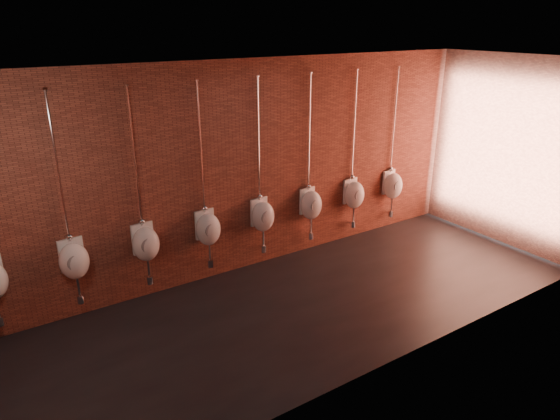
# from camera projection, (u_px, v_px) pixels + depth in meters

# --- Properties ---
(ground) EXTENTS (8.50, 8.50, 0.00)m
(ground) POSITION_uv_depth(u_px,v_px,m) (301.00, 308.00, 6.82)
(ground) COLOR black
(ground) RESTS_ON ground
(room_shell) EXTENTS (8.54, 3.04, 3.22)m
(room_shell) POSITION_uv_depth(u_px,v_px,m) (303.00, 166.00, 6.11)
(room_shell) COLOR black
(room_shell) RESTS_ON ground
(urinal_1) EXTENTS (0.41, 0.37, 2.72)m
(urinal_1) POSITION_uv_depth(u_px,v_px,m) (74.00, 259.00, 6.28)
(urinal_1) COLOR white
(urinal_1) RESTS_ON ground
(urinal_2) EXTENTS (0.41, 0.37, 2.72)m
(urinal_2) POSITION_uv_depth(u_px,v_px,m) (146.00, 243.00, 6.76)
(urinal_2) COLOR white
(urinal_2) RESTS_ON ground
(urinal_3) EXTENTS (0.41, 0.37, 2.72)m
(urinal_3) POSITION_uv_depth(u_px,v_px,m) (208.00, 228.00, 7.23)
(urinal_3) COLOR white
(urinal_3) RESTS_ON ground
(urinal_4) EXTENTS (0.41, 0.37, 2.72)m
(urinal_4) POSITION_uv_depth(u_px,v_px,m) (263.00, 215.00, 7.71)
(urinal_4) COLOR white
(urinal_4) RESTS_ON ground
(urinal_5) EXTENTS (0.41, 0.37, 2.72)m
(urinal_5) POSITION_uv_depth(u_px,v_px,m) (311.00, 204.00, 8.18)
(urinal_5) COLOR white
(urinal_5) RESTS_ON ground
(urinal_6) EXTENTS (0.41, 0.37, 2.72)m
(urinal_6) POSITION_uv_depth(u_px,v_px,m) (354.00, 194.00, 8.66)
(urinal_6) COLOR white
(urinal_6) RESTS_ON ground
(urinal_7) EXTENTS (0.41, 0.37, 2.72)m
(urinal_7) POSITION_uv_depth(u_px,v_px,m) (393.00, 185.00, 9.13)
(urinal_7) COLOR white
(urinal_7) RESTS_ON ground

